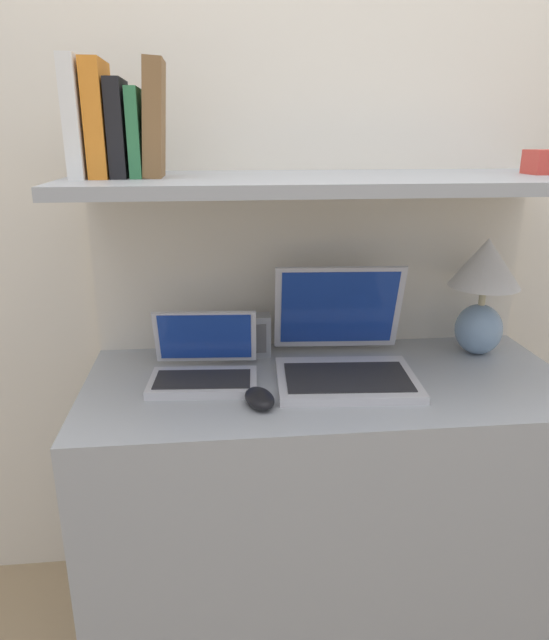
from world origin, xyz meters
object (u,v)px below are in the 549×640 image
(router_box, at_px, (246,336))
(book_orange, at_px, (99,120))
(book_black, at_px, (119,129))
(book_brown, at_px, (154,120))
(book_white, at_px, (79,119))
(shelf_gadget, at_px, (549,162))
(table_lamp, at_px, (484,285))
(laptop_small, at_px, (204,367))
(computer_mouse, at_px, (260,398))
(book_green, at_px, (136,133))
(laptop_large, at_px, (343,354))

(router_box, height_order, book_orange, book_orange)
(book_orange, height_order, book_black, book_orange)
(router_box, relative_size, book_brown, 0.53)
(book_white, bearing_deg, shelf_gadget, 0.00)
(book_black, bearing_deg, book_white, 180.00)
(table_lamp, relative_size, book_orange, 1.33)
(book_brown, bearing_deg, table_lamp, 4.84)
(table_lamp, bearing_deg, book_white, -175.93)
(laptop_small, bearing_deg, table_lamp, 8.39)
(laptop_small, relative_size, router_box, 2.07)
(shelf_gadget, bearing_deg, computer_mouse, -165.17)
(book_black, bearing_deg, book_brown, 0.00)
(shelf_gadget, bearing_deg, book_orange, 180.00)
(book_green, bearing_deg, book_brown, 0.00)
(book_brown, bearing_deg, book_black, 180.00)
(laptop_small, xyz_separation_m, shelf_gadget, (0.84, 0.04, 0.48))
(book_black, bearing_deg, router_box, 23.11)
(table_lamp, relative_size, book_black, 1.57)
(router_box, bearing_deg, book_green, -153.83)
(laptop_small, height_order, book_brown, book_brown)
(book_brown, bearing_deg, shelf_gadget, 0.00)
(book_white, bearing_deg, computer_mouse, -27.10)
(book_orange, height_order, book_green, book_orange)
(book_white, relative_size, book_black, 1.21)
(book_black, bearing_deg, book_green, 0.00)
(book_green, relative_size, shelf_gadget, 1.87)
(book_white, distance_m, shelf_gadget, 1.09)
(laptop_large, relative_size, shelf_gadget, 3.66)
(router_box, bearing_deg, book_white, -161.83)
(table_lamp, xyz_separation_m, book_green, (-0.88, -0.07, 0.38))
(computer_mouse, xyz_separation_m, shelf_gadget, (0.72, 0.19, 0.50))
(table_lamp, relative_size, book_green, 1.72)
(book_black, bearing_deg, shelf_gadget, 0.00)
(table_lamp, height_order, router_box, table_lamp)
(laptop_small, bearing_deg, shelf_gadget, 2.70)
(computer_mouse, distance_m, book_brown, 0.65)
(table_lamp, height_order, book_brown, book_brown)
(computer_mouse, height_order, router_box, router_box)
(book_white, bearing_deg, book_black, 0.00)
(laptop_small, bearing_deg, router_box, 54.38)
(book_black, height_order, shelf_gadget, book_black)
(table_lamp, distance_m, laptop_large, 0.44)
(laptop_large, height_order, router_box, laptop_large)
(book_white, relative_size, book_brown, 1.00)
(router_box, height_order, book_white, book_white)
(laptop_small, xyz_separation_m, computer_mouse, (0.12, -0.15, -0.02))
(laptop_small, distance_m, book_orange, 0.61)
(book_orange, height_order, shelf_gadget, book_orange)
(table_lamp, distance_m, book_orange, 1.04)
(router_box, relative_size, book_orange, 0.54)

